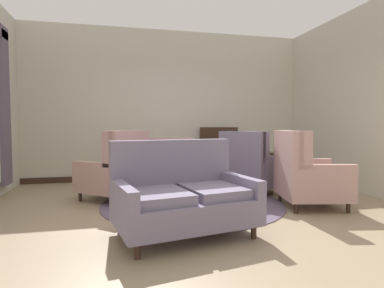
% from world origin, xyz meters
% --- Properties ---
extents(ground, '(8.50, 8.50, 0.00)m').
position_xyz_m(ground, '(0.00, 0.00, 0.00)').
color(ground, '#9E896B').
extents(wall_back, '(6.23, 0.08, 3.23)m').
position_xyz_m(wall_back, '(0.00, 2.67, 1.61)').
color(wall_back, beige).
rests_on(wall_back, ground).
extents(wall_right, '(0.08, 3.74, 3.23)m').
position_xyz_m(wall_right, '(3.04, 0.80, 1.61)').
color(wall_right, beige).
rests_on(wall_right, ground).
extents(baseboard_back, '(6.07, 0.03, 0.12)m').
position_xyz_m(baseboard_back, '(0.00, 2.61, 0.06)').
color(baseboard_back, '#382319').
rests_on(baseboard_back, ground).
extents(area_rug, '(2.70, 2.70, 0.01)m').
position_xyz_m(area_rug, '(0.00, 0.30, 0.01)').
color(area_rug, '#5B4C60').
rests_on(area_rug, ground).
extents(coffee_table, '(0.87, 0.87, 0.47)m').
position_xyz_m(coffee_table, '(0.06, 0.15, 0.38)').
color(coffee_table, '#382319').
rests_on(coffee_table, ground).
extents(porcelain_vase, '(0.15, 0.15, 0.31)m').
position_xyz_m(porcelain_vase, '(0.06, 0.19, 0.60)').
color(porcelain_vase, '#4C7A66').
rests_on(porcelain_vase, coffee_table).
extents(settee, '(1.57, 1.15, 1.01)m').
position_xyz_m(settee, '(-0.41, -0.98, 0.40)').
color(settee, slate).
rests_on(settee, ground).
extents(armchair_far_left, '(1.02, 1.01, 1.10)m').
position_xyz_m(armchair_far_left, '(1.54, -0.24, 0.45)').
color(armchair_far_left, tan).
rests_on(armchair_far_left, ground).
extents(armchair_beside_settee, '(0.87, 0.83, 0.96)m').
position_xyz_m(armchair_beside_settee, '(-0.18, 1.61, 0.41)').
color(armchair_beside_settee, tan).
rests_on(armchair_beside_settee, ground).
extents(armchair_back_corner, '(1.20, 1.19, 1.09)m').
position_xyz_m(armchair_back_corner, '(-1.10, 0.82, 0.45)').
color(armchair_back_corner, tan).
rests_on(armchair_back_corner, ground).
extents(armchair_near_window, '(1.18, 1.17, 1.08)m').
position_xyz_m(armchair_near_window, '(1.11, 0.74, 0.45)').
color(armchair_near_window, slate).
rests_on(armchair_near_window, ground).
extents(side_table, '(0.46, 0.46, 0.71)m').
position_xyz_m(side_table, '(1.38, 0.75, 0.42)').
color(side_table, '#382319').
rests_on(side_table, ground).
extents(sideboard, '(0.88, 0.34, 1.13)m').
position_xyz_m(sideboard, '(1.13, 2.38, 0.51)').
color(sideboard, '#382319').
rests_on(sideboard, ground).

